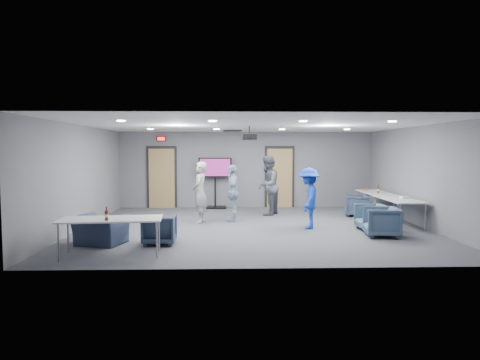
{
  "coord_description": "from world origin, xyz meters",
  "views": [
    {
      "loc": [
        -0.69,
        -11.27,
        2.05
      ],
      "look_at": [
        -0.31,
        0.88,
        1.2
      ],
      "focal_mm": 32.0,
      "sensor_mm": 36.0,
      "label": 1
    }
  ],
  "objects_px": {
    "bottle_front": "(107,215)",
    "bottle_right": "(378,190)",
    "chair_front_a": "(159,229)",
    "person_a": "(200,192)",
    "tv_stand": "(215,180)",
    "table_right_a": "(375,193)",
    "table_right_b": "(399,200)",
    "table_front_left": "(111,221)",
    "person_d": "(309,198)",
    "person_c": "(233,193)",
    "person_b": "(268,185)",
    "chair_front_b": "(100,230)",
    "chair_right_a": "(357,205)",
    "chair_right_c": "(381,222)",
    "projector": "(249,137)",
    "chair_right_b": "(372,217)"
  },
  "relations": [
    {
      "from": "person_d",
      "to": "tv_stand",
      "type": "xyz_separation_m",
      "value": [
        -2.55,
        3.99,
        0.22
      ]
    },
    {
      "from": "person_a",
      "to": "table_front_left",
      "type": "relative_size",
      "value": 0.86
    },
    {
      "from": "chair_front_b",
      "to": "person_d",
      "type": "bearing_deg",
      "value": -143.2
    },
    {
      "from": "chair_front_b",
      "to": "bottle_right",
      "type": "bearing_deg",
      "value": -136.34
    },
    {
      "from": "chair_front_a",
      "to": "projector",
      "type": "bearing_deg",
      "value": -133.9
    },
    {
      "from": "table_front_left",
      "to": "bottle_right",
      "type": "height_order",
      "value": "bottle_right"
    },
    {
      "from": "bottle_front",
      "to": "person_a",
      "type": "bearing_deg",
      "value": 69.27
    },
    {
      "from": "bottle_front",
      "to": "tv_stand",
      "type": "bearing_deg",
      "value": 75.17
    },
    {
      "from": "bottle_right",
      "to": "tv_stand",
      "type": "bearing_deg",
      "value": 158.41
    },
    {
      "from": "person_d",
      "to": "chair_right_c",
      "type": "bearing_deg",
      "value": 69.04
    },
    {
      "from": "chair_right_c",
      "to": "bottle_front",
      "type": "xyz_separation_m",
      "value": [
        -5.92,
        -1.89,
        0.47
      ]
    },
    {
      "from": "person_d",
      "to": "chair_front_b",
      "type": "relative_size",
      "value": 1.62
    },
    {
      "from": "table_right_a",
      "to": "table_right_b",
      "type": "bearing_deg",
      "value": -180.0
    },
    {
      "from": "chair_right_c",
      "to": "projector",
      "type": "relative_size",
      "value": 1.98
    },
    {
      "from": "bottle_right",
      "to": "chair_front_a",
      "type": "bearing_deg",
      "value": -148.75
    },
    {
      "from": "person_d",
      "to": "person_c",
      "type": "bearing_deg",
      "value": -107.81
    },
    {
      "from": "person_c",
      "to": "table_right_b",
      "type": "height_order",
      "value": "person_c"
    },
    {
      "from": "chair_front_b",
      "to": "table_right_a",
      "type": "height_order",
      "value": "table_right_a"
    },
    {
      "from": "chair_right_a",
      "to": "projector",
      "type": "bearing_deg",
      "value": -50.09
    },
    {
      "from": "table_front_left",
      "to": "person_c",
      "type": "bearing_deg",
      "value": 53.59
    },
    {
      "from": "person_c",
      "to": "tv_stand",
      "type": "distance_m",
      "value": 2.78
    },
    {
      "from": "chair_front_b",
      "to": "person_c",
      "type": "bearing_deg",
      "value": -116.95
    },
    {
      "from": "person_d",
      "to": "bottle_front",
      "type": "xyz_separation_m",
      "value": [
        -4.4,
        -3.0,
        0.03
      ]
    },
    {
      "from": "person_a",
      "to": "person_d",
      "type": "xyz_separation_m",
      "value": [
        2.9,
        -0.97,
        -0.07
      ]
    },
    {
      "from": "person_a",
      "to": "bottle_right",
      "type": "height_order",
      "value": "person_a"
    },
    {
      "from": "person_d",
      "to": "table_front_left",
      "type": "xyz_separation_m",
      "value": [
        -4.38,
        -2.76,
        -0.11
      ]
    },
    {
      "from": "person_b",
      "to": "person_a",
      "type": "bearing_deg",
      "value": -30.45
    },
    {
      "from": "person_b",
      "to": "chair_right_a",
      "type": "xyz_separation_m",
      "value": [
        2.75,
        -0.33,
        -0.61
      ]
    },
    {
      "from": "person_a",
      "to": "table_right_a",
      "type": "height_order",
      "value": "person_a"
    },
    {
      "from": "bottle_front",
      "to": "tv_stand",
      "type": "xyz_separation_m",
      "value": [
        1.85,
        6.98,
        0.19
      ]
    },
    {
      "from": "table_right_a",
      "to": "table_front_left",
      "type": "distance_m",
      "value": 8.59
    },
    {
      "from": "person_d",
      "to": "table_right_a",
      "type": "bearing_deg",
      "value": 147.14
    },
    {
      "from": "person_d",
      "to": "chair_front_a",
      "type": "height_order",
      "value": "person_d"
    },
    {
      "from": "person_c",
      "to": "table_right_b",
      "type": "xyz_separation_m",
      "value": [
        4.52,
        -0.87,
        -0.13
      ]
    },
    {
      "from": "bottle_right",
      "to": "tv_stand",
      "type": "xyz_separation_m",
      "value": [
        -5.09,
        2.01,
        0.18
      ]
    },
    {
      "from": "table_right_b",
      "to": "table_front_left",
      "type": "bearing_deg",
      "value": 114.5
    },
    {
      "from": "chair_right_c",
      "to": "bottle_right",
      "type": "relative_size",
      "value": 2.89
    },
    {
      "from": "person_c",
      "to": "bottle_right",
      "type": "xyz_separation_m",
      "value": [
        4.51,
        0.7,
        0.01
      ]
    },
    {
      "from": "chair_front_b",
      "to": "bottle_right",
      "type": "relative_size",
      "value": 3.64
    },
    {
      "from": "bottle_right",
      "to": "bottle_front",
      "type": "bearing_deg",
      "value": -144.39
    },
    {
      "from": "person_c",
      "to": "person_b",
      "type": "bearing_deg",
      "value": 135.14
    },
    {
      "from": "table_right_a",
      "to": "table_right_b",
      "type": "relative_size",
      "value": 0.92
    },
    {
      "from": "chair_right_b",
      "to": "bottle_front",
      "type": "height_order",
      "value": "bottle_front"
    },
    {
      "from": "chair_right_a",
      "to": "table_front_left",
      "type": "height_order",
      "value": "table_front_left"
    },
    {
      "from": "table_right_a",
      "to": "table_front_left",
      "type": "bearing_deg",
      "value": 126.11
    },
    {
      "from": "bottle_front",
      "to": "bottle_right",
      "type": "bearing_deg",
      "value": 35.61
    },
    {
      "from": "chair_front_b",
      "to": "bottle_front",
      "type": "relative_size",
      "value": 3.74
    },
    {
      "from": "chair_front_a",
      "to": "person_a",
      "type": "bearing_deg",
      "value": -104.99
    },
    {
      "from": "chair_right_b",
      "to": "table_front_left",
      "type": "height_order",
      "value": "table_front_left"
    },
    {
      "from": "person_c",
      "to": "chair_right_c",
      "type": "distance_m",
      "value": 4.26
    }
  ]
}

